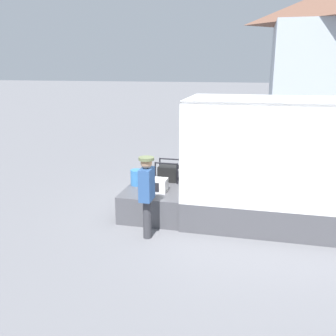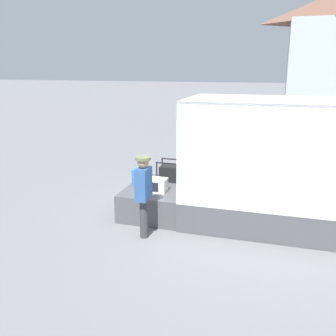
# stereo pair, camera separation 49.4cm
# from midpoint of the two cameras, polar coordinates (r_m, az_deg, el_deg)

# --- Properties ---
(ground_plane) EXTENTS (160.00, 160.00, 0.00)m
(ground_plane) POSITION_cam_midpoint_polar(r_m,az_deg,el_deg) (9.40, 4.53, -7.06)
(ground_plane) COLOR slate
(tailgate_deck) EXTENTS (1.50, 2.07, 0.66)m
(tailgate_deck) POSITION_cam_midpoint_polar(r_m,az_deg,el_deg) (9.46, 0.10, -4.73)
(tailgate_deck) COLOR #4C4C51
(tailgate_deck) RESTS_ON ground
(microwave) EXTENTS (0.53, 0.35, 0.32)m
(microwave) POSITION_cam_midpoint_polar(r_m,az_deg,el_deg) (8.94, -0.30, -2.59)
(microwave) COLOR white
(microwave) RESTS_ON tailgate_deck
(portable_generator) EXTENTS (0.61, 0.50, 0.54)m
(portable_generator) POSITION_cam_midpoint_polar(r_m,az_deg,el_deg) (9.76, 1.86, -0.79)
(portable_generator) COLOR black
(portable_generator) RESTS_ON tailgate_deck
(orange_bucket) EXTENTS (0.32, 0.32, 0.39)m
(orange_bucket) POSITION_cam_midpoint_polar(r_m,az_deg,el_deg) (9.46, -3.09, -1.38)
(orange_bucket) COLOR #3370B2
(orange_bucket) RESTS_ON tailgate_deck
(worker_person) EXTENTS (0.32, 0.44, 1.78)m
(worker_person) POSITION_cam_midpoint_polar(r_m,az_deg,el_deg) (7.80, -1.95, -3.16)
(worker_person) COLOR #38383D
(worker_person) RESTS_ON ground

